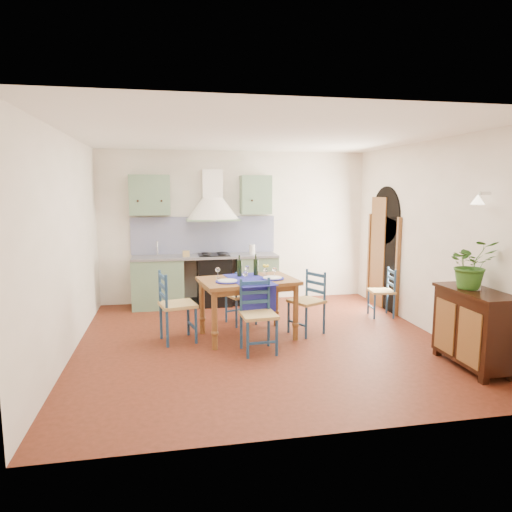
# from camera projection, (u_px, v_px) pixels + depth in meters

# --- Properties ---
(floor) EXTENTS (5.00, 5.00, 0.00)m
(floor) POSITION_uv_depth(u_px,v_px,m) (262.00, 341.00, 6.35)
(floor) COLOR #451C0E
(floor) RESTS_ON ground
(back_wall) EXTENTS (5.00, 0.96, 2.80)m
(back_wall) POSITION_uv_depth(u_px,v_px,m) (212.00, 247.00, 8.34)
(back_wall) COLOR white
(back_wall) RESTS_ON ground
(right_wall) EXTENTS (0.26, 5.00, 2.80)m
(right_wall) POSITION_uv_depth(u_px,v_px,m) (420.00, 240.00, 6.89)
(right_wall) COLOR white
(right_wall) RESTS_ON ground
(left_wall) EXTENTS (0.04, 5.00, 2.80)m
(left_wall) POSITION_uv_depth(u_px,v_px,m) (66.00, 246.00, 5.68)
(left_wall) COLOR white
(left_wall) RESTS_ON ground
(ceiling) EXTENTS (5.00, 5.00, 0.01)m
(ceiling) POSITION_uv_depth(u_px,v_px,m) (263.00, 135.00, 5.95)
(ceiling) COLOR white
(ceiling) RESTS_ON back_wall
(dining_table) EXTENTS (1.44, 1.12, 1.16)m
(dining_table) POSITION_uv_depth(u_px,v_px,m) (248.00, 286.00, 6.45)
(dining_table) COLOR brown
(dining_table) RESTS_ON ground
(chair_near) EXTENTS (0.46, 0.46, 0.94)m
(chair_near) POSITION_uv_depth(u_px,v_px,m) (258.00, 315.00, 5.89)
(chair_near) COLOR navy
(chair_near) RESTS_ON ground
(chair_far) EXTENTS (0.52, 0.52, 0.87)m
(chair_far) POSITION_uv_depth(u_px,v_px,m) (242.00, 296.00, 7.11)
(chair_far) COLOR navy
(chair_far) RESTS_ON ground
(chair_left) EXTENTS (0.55, 0.55, 0.99)m
(chair_left) POSITION_uv_depth(u_px,v_px,m) (175.00, 306.00, 6.28)
(chair_left) COLOR navy
(chair_left) RESTS_ON ground
(chair_right) EXTENTS (0.58, 0.58, 0.91)m
(chair_right) POSITION_uv_depth(u_px,v_px,m) (308.00, 301.00, 6.67)
(chair_right) COLOR navy
(chair_right) RESTS_ON ground
(chair_spare) EXTENTS (0.42, 0.42, 0.81)m
(chair_spare) POSITION_uv_depth(u_px,v_px,m) (383.00, 292.00, 7.56)
(chair_spare) COLOR navy
(chair_spare) RESTS_ON ground
(sideboard) EXTENTS (0.50, 1.05, 0.94)m
(sideboard) POSITION_uv_depth(u_px,v_px,m) (474.00, 326.00, 5.35)
(sideboard) COLOR black
(sideboard) RESTS_ON ground
(potted_plant) EXTENTS (0.60, 0.54, 0.59)m
(potted_plant) POSITION_uv_depth(u_px,v_px,m) (471.00, 264.00, 5.34)
(potted_plant) COLOR #2C5C1C
(potted_plant) RESTS_ON sideboard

